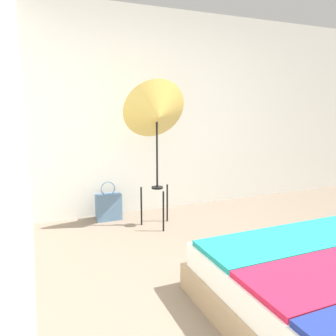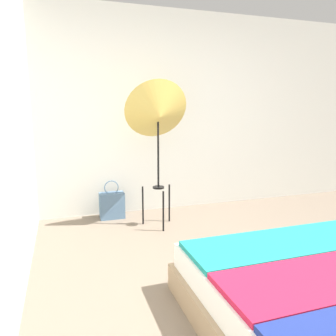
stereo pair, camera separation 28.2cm
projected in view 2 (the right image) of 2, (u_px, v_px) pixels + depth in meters
name	position (u px, v px, depth m)	size (l,w,h in m)	color
ground_plane	(259.00, 299.00, 2.37)	(14.00, 14.00, 0.00)	#756656
wall_back	(163.00, 113.00, 4.31)	(8.00, 0.05, 2.60)	beige
wall_side_left	(14.00, 116.00, 2.57)	(0.05, 8.00, 2.60)	beige
photo_umbrella	(158.00, 114.00, 3.63)	(0.72, 0.50, 1.67)	black
tote_bag	(112.00, 205.00, 4.09)	(0.30, 0.16, 0.48)	slate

